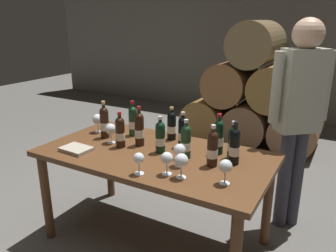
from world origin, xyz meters
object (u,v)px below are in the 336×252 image
at_px(wine_bottle_4, 120,132).
at_px(wine_bottle_10, 139,129).
at_px(wine_bottle_7, 104,122).
at_px(wine_glass_1, 181,161).
at_px(sommelier_presenting, 299,108).
at_px(wine_glass_4, 111,129).
at_px(wine_bottle_3, 160,137).
at_px(wine_bottle_1, 219,137).
at_px(wine_glass_0, 98,120).
at_px(tasting_notebook, 76,149).
at_px(dining_table, 155,164).
at_px(wine_glass_6, 139,159).
at_px(wine_glass_5, 180,151).
at_px(wine_bottle_6, 186,141).
at_px(wine_bottle_8, 235,146).
at_px(wine_glass_3, 225,167).
at_px(wine_bottle_5, 172,125).
at_px(wine_bottle_11, 212,148).
at_px(wine_bottle_2, 183,132).
at_px(wine_bottle_9, 133,121).
at_px(wine_glass_2, 167,159).
at_px(wine_bottle_0, 233,142).

bearing_deg(wine_bottle_4, wine_bottle_10, 43.00).
distance_m(wine_bottle_7, wine_glass_1, 0.95).
relative_size(wine_bottle_4, sommelier_presenting, 0.16).
bearing_deg(wine_glass_4, wine_bottle_3, 3.18).
xyz_separation_m(wine_bottle_1, wine_glass_0, (-1.08, -0.06, -0.02)).
bearing_deg(wine_bottle_3, wine_glass_1, -41.89).
distance_m(tasting_notebook, sommelier_presenting, 1.74).
xyz_separation_m(dining_table, wine_bottle_1, (0.41, 0.22, 0.22)).
relative_size(wine_glass_0, sommelier_presenting, 0.10).
bearing_deg(wine_glass_1, wine_glass_6, -161.46).
bearing_deg(wine_glass_0, wine_glass_5, -15.98).
bearing_deg(wine_bottle_6, wine_bottle_8, 12.01).
bearing_deg(tasting_notebook, sommelier_presenting, 39.44).
xyz_separation_m(wine_bottle_8, wine_glass_5, (-0.30, -0.22, -0.02)).
relative_size(wine_glass_3, wine_glass_6, 1.07).
distance_m(wine_bottle_3, sommelier_presenting, 1.11).
bearing_deg(wine_glass_6, wine_bottle_5, 101.12).
height_order(wine_bottle_7, wine_bottle_11, wine_bottle_7).
relative_size(tasting_notebook, sommelier_presenting, 0.13).
bearing_deg(wine_glass_6, wine_bottle_2, 87.23).
relative_size(wine_glass_4, wine_glass_6, 1.10).
xyz_separation_m(wine_bottle_5, wine_bottle_9, (-0.33, -0.07, 0.01)).
bearing_deg(wine_glass_6, wine_glass_3, 15.48).
xyz_separation_m(wine_bottle_8, tasting_notebook, (-1.10, -0.36, -0.12)).
bearing_deg(wine_bottle_11, wine_bottle_7, 175.30).
xyz_separation_m(wine_bottle_4, sommelier_presenting, (1.15, 0.78, 0.16)).
height_order(wine_bottle_5, wine_glass_4, wine_bottle_5).
bearing_deg(wine_glass_2, wine_bottle_1, 72.35).
height_order(wine_bottle_11, wine_glass_0, wine_bottle_11).
bearing_deg(wine_glass_1, wine_bottle_4, 160.16).
distance_m(wine_glass_6, sommelier_presenting, 1.35).
distance_m(wine_bottle_5, wine_glass_0, 0.66).
bearing_deg(wine_bottle_5, wine_bottle_11, -33.07).
relative_size(wine_bottle_0, wine_bottle_9, 0.91).
bearing_deg(wine_glass_0, sommelier_presenting, 21.27).
distance_m(wine_bottle_7, wine_bottle_11, 0.99).
bearing_deg(wine_bottle_0, sommelier_presenting, 59.71).
distance_m(wine_bottle_0, wine_glass_6, 0.69).
bearing_deg(wine_glass_5, dining_table, 156.40).
xyz_separation_m(wine_bottle_0, wine_bottle_1, (-0.12, 0.03, 0.01)).
distance_m(wine_bottle_3, wine_glass_5, 0.27).
distance_m(wine_bottle_4, wine_glass_0, 0.43).
bearing_deg(wine_bottle_8, wine_bottle_3, -172.38).
xyz_separation_m(dining_table, wine_glass_2, (0.26, -0.27, 0.20)).
xyz_separation_m(wine_bottle_3, tasting_notebook, (-0.56, -0.29, -0.11)).
distance_m(wine_bottle_1, wine_glass_2, 0.51).
distance_m(wine_bottle_6, wine_bottle_7, 0.77).
xyz_separation_m(wine_bottle_4, wine_glass_6, (0.39, -0.32, -0.02)).
bearing_deg(wine_bottle_8, wine_glass_3, -80.87).
distance_m(wine_bottle_1, wine_bottle_5, 0.45).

